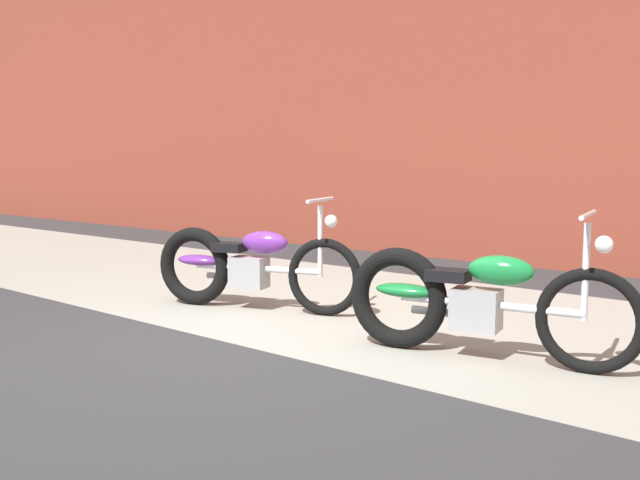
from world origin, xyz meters
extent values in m
plane|color=#2D2D30|center=(0.00, 0.00, 0.00)|extent=(80.00, 80.00, 0.00)
cube|color=gray|center=(0.00, 1.75, 0.00)|extent=(36.00, 3.50, 0.01)
cube|color=brown|center=(0.00, 5.20, 2.90)|extent=(36.00, 0.50, 5.80)
torus|color=black|center=(-0.07, 1.16, 0.34)|extent=(0.67, 0.29, 0.68)
torus|color=black|center=(-1.31, 0.75, 0.36)|extent=(0.73, 0.35, 0.73)
cylinder|color=silver|center=(-0.69, 0.96, 0.38)|extent=(1.19, 0.44, 0.06)
cube|color=#99999E|center=(-0.77, 0.93, 0.34)|extent=(0.37, 0.31, 0.28)
ellipsoid|color=#6B2D93|center=(-0.61, 0.98, 0.62)|extent=(0.48, 0.32, 0.20)
ellipsoid|color=#6B2D93|center=(-1.26, 0.77, 0.42)|extent=(0.47, 0.31, 0.10)
cube|color=black|center=(-0.96, 0.87, 0.56)|extent=(0.33, 0.28, 0.08)
cylinder|color=silver|center=(-0.11, 1.15, 0.65)|extent=(0.06, 0.06, 0.62)
cylinder|color=silver|center=(-0.11, 1.15, 1.01)|extent=(0.21, 0.56, 0.03)
sphere|color=white|center=(-0.02, 1.18, 0.83)|extent=(0.11, 0.11, 0.11)
cylinder|color=silver|center=(-1.04, 1.00, 0.26)|extent=(0.54, 0.23, 0.06)
torus|color=black|center=(2.27, 0.94, 0.34)|extent=(0.68, 0.21, 0.68)
torus|color=black|center=(1.00, 0.69, 0.36)|extent=(0.74, 0.27, 0.73)
cylinder|color=silver|center=(1.63, 0.81, 0.38)|extent=(1.22, 0.29, 0.06)
cube|color=#99999E|center=(1.55, 0.80, 0.34)|extent=(0.36, 0.28, 0.28)
ellipsoid|color=#197A38|center=(1.71, 0.83, 0.62)|extent=(0.47, 0.27, 0.20)
ellipsoid|color=#197A38|center=(1.04, 0.70, 0.42)|extent=(0.47, 0.26, 0.10)
cube|color=black|center=(1.36, 0.76, 0.56)|extent=(0.31, 0.25, 0.08)
cylinder|color=silver|center=(2.23, 0.93, 0.65)|extent=(0.05, 0.05, 0.62)
cylinder|color=silver|center=(2.23, 0.93, 1.01)|extent=(0.14, 0.58, 0.03)
sphere|color=white|center=(2.33, 0.95, 0.83)|extent=(0.11, 0.11, 0.11)
cylinder|color=silver|center=(1.29, 0.90, 0.26)|extent=(0.55, 0.16, 0.06)
camera|label=1|loc=(3.69, -3.45, 1.34)|focal=39.01mm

